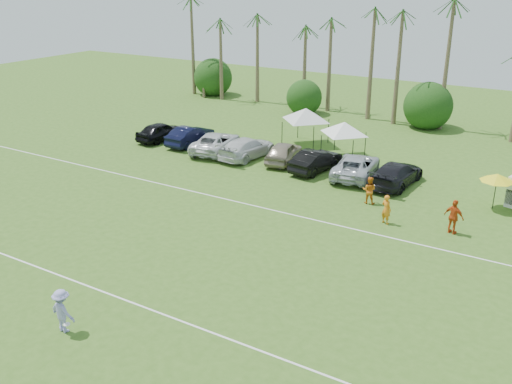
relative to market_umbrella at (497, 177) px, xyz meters
The scene contains 28 objects.
ground 25.80m from the market_umbrella, 124.95° to the right, with size 120.00×120.00×0.00m, color #395F1C.
field_lines 19.81m from the market_umbrella, 138.39° to the right, with size 80.00×12.10×0.01m.
palm_tree_0 40.81m from the market_umbrella, 155.28° to the left, with size 2.40×2.40×8.90m.
palm_tree_1 36.52m from the market_umbrella, 151.95° to the left, with size 2.40×2.40×9.90m.
palm_tree_2 32.45m from the market_umbrella, 147.68° to the left, with size 2.40×2.40×10.90m.
palm_tree_3 29.47m from the market_umbrella, 143.35° to the left, with size 2.40×2.40×11.90m.
palm_tree_4 25.83m from the market_umbrella, 137.93° to the left, with size 2.40×2.40×8.90m.
palm_tree_5 23.32m from the market_umbrella, 131.07° to the left, with size 2.40×2.40×9.90m.
palm_tree_6 21.30m from the market_umbrella, 122.41° to the left, with size 2.40×2.40×10.90m.
palm_tree_7 19.92m from the market_umbrella, 111.72° to the left, with size 2.40×2.40×11.90m.
bush_tree_0 38.20m from the market_umbrella, 152.03° to the left, with size 4.00×4.00×4.00m.
bush_tree_1 27.40m from the market_umbrella, 139.18° to the left, with size 4.00×4.00×4.00m.
bush_tree_2 19.93m from the market_umbrella, 116.00° to the left, with size 4.00×4.00×4.00m.
sideline_player_a 7.34m from the market_umbrella, 131.63° to the right, with size 0.63×0.41×1.72m, color orange.
sideline_player_b 7.48m from the market_umbrella, 155.45° to the right, with size 0.83×0.65×1.71m, color orange.
sideline_player_c 5.07m from the market_umbrella, 104.65° to the right, with size 1.15×0.48×1.96m, color #CA4816.
canopy_tent_left 17.00m from the market_umbrella, 158.19° to the left, with size 4.35×4.35×3.53m.
canopy_tent_right 12.70m from the market_umbrella, 157.92° to the left, with size 3.97×3.97×3.21m.
market_umbrella is the anchor object (origin of this frame).
frisbee_player 25.22m from the market_umbrella, 119.15° to the right, with size 1.23×0.74×1.85m.
parked_car_0 26.69m from the market_umbrella, behind, with size 1.84×4.58×1.56m, color black.
parked_car_1 23.81m from the market_umbrella, behind, with size 1.65×4.74×1.56m, color black.
parked_car_2 20.89m from the market_umbrella, behind, with size 2.59×5.62×1.56m, color silver.
parked_car_3 17.99m from the market_umbrella, behind, with size 2.19×5.38×1.56m, color silver.
parked_car_4 15.14m from the market_umbrella, behind, with size 1.84×4.58×1.56m, color gray.
parked_car_5 12.21m from the market_umbrella, behind, with size 1.65×4.74×1.56m, color black.
parked_car_6 9.36m from the market_umbrella, behind, with size 2.59×5.62×1.56m, color #B0B5BC.
parked_car_7 6.50m from the market_umbrella, behind, with size 2.19×5.38×1.56m, color black.
Camera 1 is at (18.89, -13.36, 13.44)m, focal length 40.00 mm.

